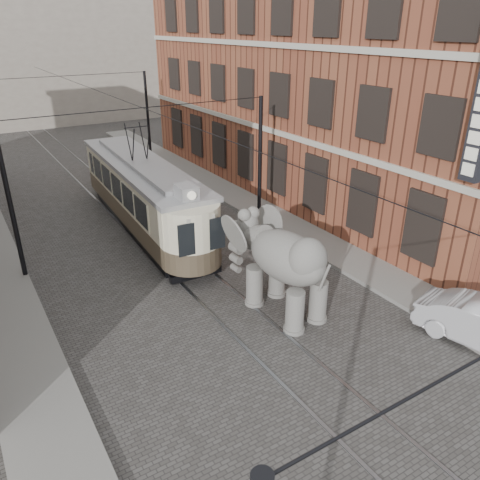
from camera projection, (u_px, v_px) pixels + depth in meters
ground at (230, 308)px, 16.29m from camera, size 120.00×120.00×0.00m
tram_rails at (230, 308)px, 16.28m from camera, size 1.54×80.00×0.02m
sidewalk_right at (358, 264)px, 19.12m from camera, size 2.00×60.00×0.15m
sidewalk_left at (29, 373)px, 13.15m from camera, size 2.00×60.00×0.15m
brick_building at (318, 82)px, 26.00m from camera, size 8.00×26.00×12.00m
distant_block at (12, 46)px, 44.28m from camera, size 28.00×10.00×14.00m
catenary at (161, 187)px, 18.80m from camera, size 11.00×30.20×6.00m
tram at (141, 178)px, 21.83m from camera, size 3.07×12.23×4.81m
elephant at (286, 270)px, 15.46m from camera, size 3.34×5.44×3.18m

